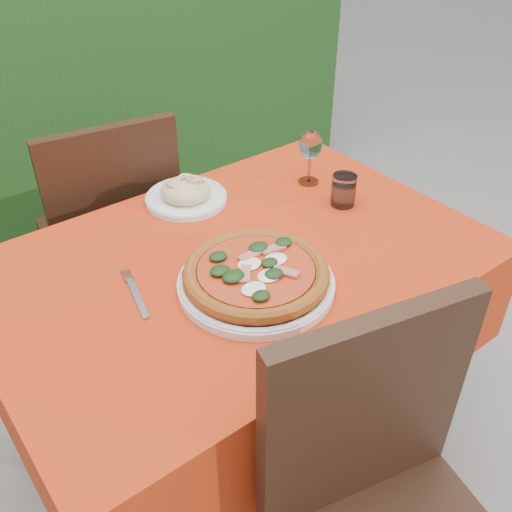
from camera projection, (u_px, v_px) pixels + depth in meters
ground at (242, 438)px, 1.90m from camera, size 60.00×60.00×0.00m
hedge at (16, 48)px, 2.35m from camera, size 3.20×0.55×1.78m
dining_table at (239, 301)px, 1.54m from camera, size 1.26×0.86×0.75m
chair_near at (386, 511)px, 1.10m from camera, size 0.53×0.53×0.97m
chair_far at (113, 227)px, 1.94m from camera, size 0.48×0.48×0.94m
pizza_plate at (256, 276)px, 1.34m from camera, size 0.44×0.44×0.07m
pasta_plate at (186, 194)px, 1.66m from camera, size 0.24×0.24×0.07m
water_glass at (343, 192)px, 1.64m from camera, size 0.07×0.07×0.09m
wine_glass at (311, 147)px, 1.70m from camera, size 0.07×0.07×0.17m
fork at (137, 298)px, 1.32m from camera, size 0.07×0.21×0.01m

